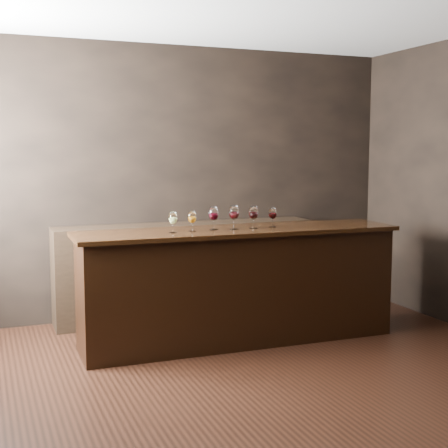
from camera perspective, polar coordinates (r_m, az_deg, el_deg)
name	(u,v)px	position (r m, az deg, el deg)	size (l,w,h in m)	color
ground	(255,385)	(4.74, 2.81, -14.51)	(5.00, 5.00, 0.00)	black
room_shell	(219,137)	(4.44, -0.44, 7.92)	(5.02, 4.52, 2.81)	black
bar_counter	(239,287)	(5.64, 1.37, -5.82)	(2.82, 0.61, 0.99)	black
bar_top	(239,231)	(5.55, 1.38, -0.64)	(2.92, 0.68, 0.04)	black
back_bar_shelf	(187,270)	(6.49, -3.39, -4.22)	(2.71, 0.40, 0.97)	black
glass_white	(173,218)	(5.29, -4.68, 0.51)	(0.08, 0.08, 0.18)	white
glass_amber	(192,218)	(5.38, -2.93, 0.59)	(0.07, 0.07, 0.18)	white
glass_red_a	(214,214)	(5.48, -0.95, 0.92)	(0.09, 0.09, 0.20)	white
glass_red_b	(234,213)	(5.50, 0.92, 1.02)	(0.09, 0.09, 0.22)	white
glass_red_c	(253,213)	(5.57, 2.71, 1.00)	(0.09, 0.09, 0.20)	white
glass_red_d	(273,214)	(5.69, 4.47, 0.94)	(0.08, 0.08, 0.18)	white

